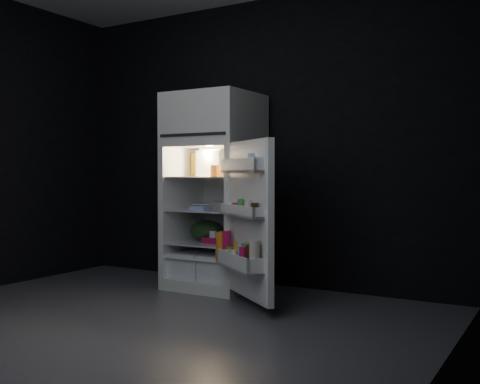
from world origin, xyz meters
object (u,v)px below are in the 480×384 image
Objects in this scene: fridge_door at (246,222)px; egg_carton at (227,206)px; milk_jug at (207,164)px; yogurt_tray at (219,241)px; refrigerator at (216,184)px.

egg_carton is (-0.52, 0.56, 0.08)m from fridge_door.
yogurt_tray is (0.20, -0.12, -0.69)m from milk_jug.
refrigerator is 5.77× the size of egg_carton.
fridge_door reaches higher than egg_carton.
egg_carton is (0.16, -0.05, -0.19)m from refrigerator.
milk_jug is at bearing 178.73° from refrigerator.
milk_jug reaches higher than egg_carton.
milk_jug is at bearing 160.86° from yogurt_tray.
refrigerator is at bearing 144.03° from yogurt_tray.
refrigerator is 0.21m from milk_jug.
yogurt_tray is (-0.57, 0.49, -0.23)m from fridge_door.
fridge_door reaches higher than milk_jug.
milk_jug is at bearing 141.60° from fridge_door.
yogurt_tray is at bearing 139.15° from fridge_door.
milk_jug reaches higher than yogurt_tray.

